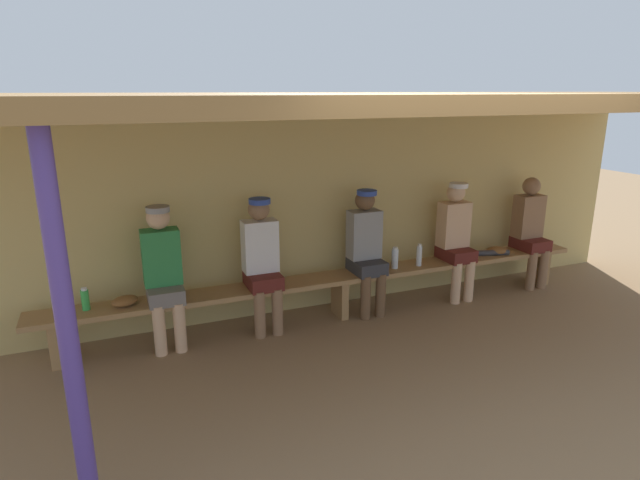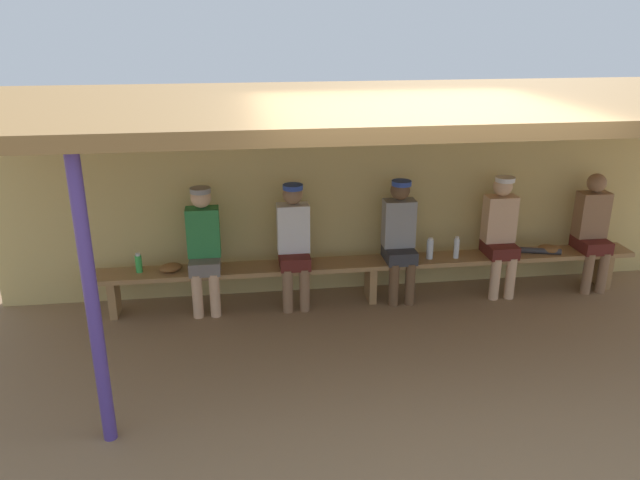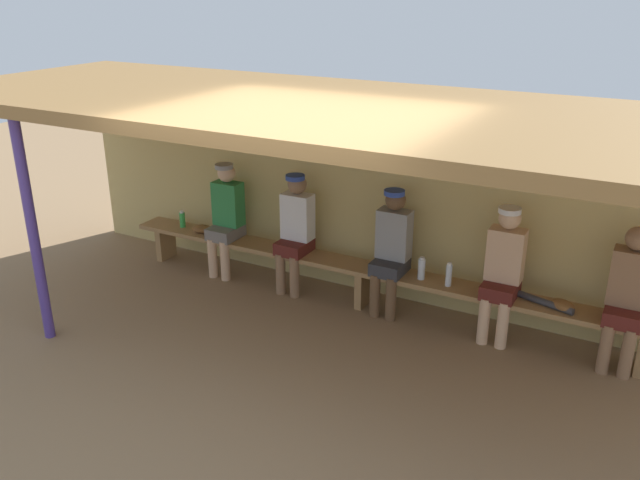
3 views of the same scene
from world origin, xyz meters
name	(u,v)px [view 1 (image 1 of 3)]	position (x,y,z in m)	size (l,w,h in m)	color
ground_plane	(417,387)	(0.00, 0.00, 0.00)	(24.00, 24.00, 0.00)	#8C6D4C
back_wall	(324,207)	(0.00, 2.00, 1.10)	(8.00, 0.20, 2.20)	tan
dugout_roof	(385,101)	(0.00, 0.70, 2.26)	(8.00, 2.80, 0.12)	olive
support_post	(70,348)	(-2.45, -0.55, 1.10)	(0.10, 0.10, 2.20)	#4C388C
bench	(340,282)	(0.00, 1.55, 0.39)	(6.00, 0.36, 0.46)	#9E7547
player_middle	(531,227)	(2.55, 1.55, 0.73)	(0.34, 0.42, 1.34)	#591E19
player_leftmost	(163,270)	(-1.79, 1.55, 0.75)	(0.34, 0.42, 1.34)	slate
player_in_white	(366,246)	(0.31, 1.55, 0.75)	(0.34, 0.42, 1.34)	#333338
player_shirtless_tan	(456,235)	(1.45, 1.55, 0.75)	(0.34, 0.42, 1.34)	#591E19
player_near_post	(262,259)	(-0.85, 1.55, 0.75)	(0.34, 0.42, 1.34)	#591E19
water_bottle_clear	(395,258)	(0.65, 1.53, 0.57)	(0.07, 0.07, 0.24)	silver
water_bottle_green	(85,299)	(-2.47, 1.57, 0.56)	(0.07, 0.07, 0.21)	green
water_bottle_orange	(419,255)	(0.94, 1.51, 0.58)	(0.06, 0.06, 0.25)	silver
baseball_glove_dark_brown	(125,301)	(-2.14, 1.54, 0.51)	(0.24, 0.17, 0.09)	brown
baseball_glove_tan	(497,250)	(2.04, 1.52, 0.51)	(0.24, 0.17, 0.09)	brown
baseball_bat	(477,253)	(1.77, 1.55, 0.49)	(0.07, 0.07, 0.77)	#333338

